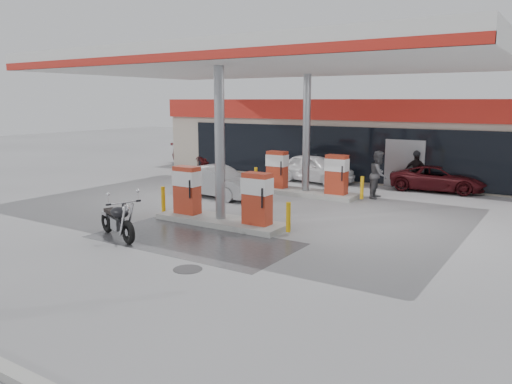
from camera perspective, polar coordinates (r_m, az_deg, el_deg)
ground at (r=14.77m, az=-8.70°, el=-5.19°), size 90.00×90.00×0.00m
wet_patch at (r=14.46m, az=-7.20°, el=-5.50°), size 6.00×3.00×0.00m
drain_cover at (r=12.08m, az=-7.82°, el=-8.74°), size 0.70×0.70×0.01m
store_building at (r=28.27m, az=13.15°, el=6.23°), size 22.00×8.22×4.00m
canopy at (r=18.32m, az=1.54°, el=14.57°), size 16.00×10.02×5.51m
pump_island_near at (r=16.11m, az=-4.07°, el=-1.19°), size 5.14×1.30×1.78m
pump_island_far at (r=21.15m, az=5.70°, el=1.58°), size 5.14×1.30×1.78m
parked_motorcycle at (r=14.95m, az=-15.53°, el=-3.22°), size 2.19×1.16×1.17m
sedan_white at (r=24.49m, az=6.71°, el=2.71°), size 4.23×2.29×1.36m
attendant at (r=20.94m, az=13.83°, el=1.96°), size 0.80×0.99×1.94m
hatchback_silver at (r=20.67m, az=-4.53°, el=1.19°), size 3.99×1.71×1.28m
parked_car_left at (r=30.96m, az=-6.50°, el=4.27°), size 4.88×3.25×1.31m
parked_car_right at (r=23.41m, az=20.11°, el=1.48°), size 4.18×2.21×1.12m
biker_walking at (r=23.40m, az=17.78°, el=2.27°), size 1.03×0.59×1.65m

